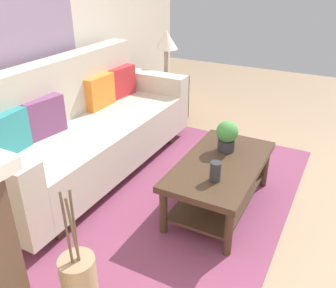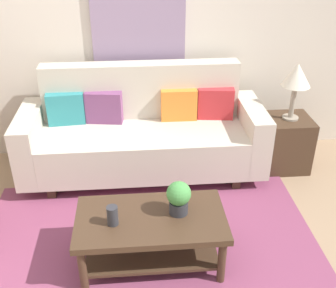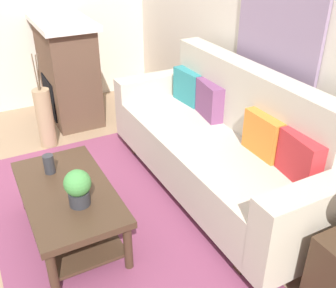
{
  "view_description": "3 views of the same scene",
  "coord_description": "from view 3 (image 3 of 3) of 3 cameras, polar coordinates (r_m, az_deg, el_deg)",
  "views": [
    {
      "loc": [
        -2.35,
        -0.54,
        1.82
      ],
      "look_at": [
        0.01,
        0.7,
        0.48
      ],
      "focal_mm": 38.44,
      "sensor_mm": 36.0,
      "label": 1
    },
    {
      "loc": [
        -0.07,
        -2.15,
        2.36
      ],
      "look_at": [
        0.2,
        0.95,
        0.64
      ],
      "focal_mm": 44.34,
      "sensor_mm": 36.0,
      "label": 2
    },
    {
      "loc": [
        2.35,
        -0.18,
        2.08
      ],
      "look_at": [
        -0.01,
        1.05,
        0.57
      ],
      "focal_mm": 42.13,
      "sensor_mm": 36.0,
      "label": 3
    }
  ],
  "objects": [
    {
      "name": "ground_plane",
      "position": [
        3.14,
        -17.71,
        -13.67
      ],
      "size": [
        9.2,
        9.2,
        0.0
      ],
      "primitive_type": "plane",
      "color": "#9E7F60"
    },
    {
      "name": "wall_back",
      "position": [
        3.34,
        16.48,
        15.77
      ],
      "size": [
        5.2,
        0.1,
        2.7
      ],
      "primitive_type": "cube",
      "color": "beige",
      "rests_on": "ground_plane"
    },
    {
      "name": "area_rug",
      "position": [
        3.21,
        -8.89,
        -11.2
      ],
      "size": [
        2.75,
        1.62,
        0.01
      ],
      "primitive_type": "cube",
      "color": "#843D5B",
      "rests_on": "ground_plane"
    },
    {
      "name": "couch",
      "position": [
        3.35,
        7.5,
        -0.22
      ],
      "size": [
        2.37,
        0.84,
        1.08
      ],
      "color": "beige",
      "rests_on": "ground_plane"
    },
    {
      "name": "throw_pillow_teal",
      "position": [
        3.87,
        2.99,
        8.3
      ],
      "size": [
        0.37,
        0.15,
        0.32
      ],
      "primitive_type": "cube",
      "rotation": [
        0.0,
        0.0,
        0.09
      ],
      "color": "teal",
      "rests_on": "couch"
    },
    {
      "name": "throw_pillow_plum",
      "position": [
        3.58,
        6.03,
        6.34
      ],
      "size": [
        0.37,
        0.17,
        0.32
      ],
      "primitive_type": "cube",
      "rotation": [
        0.0,
        0.0,
        -0.14
      ],
      "color": "#7A4270",
      "rests_on": "couch"
    },
    {
      "name": "throw_pillow_orange",
      "position": [
        3.05,
        13.7,
        1.28
      ],
      "size": [
        0.36,
        0.13,
        0.32
      ],
      "primitive_type": "cube",
      "rotation": [
        0.0,
        0.0,
        -0.02
      ],
      "color": "orange",
      "rests_on": "couch"
    },
    {
      "name": "throw_pillow_crimson",
      "position": [
        2.82,
        18.53,
        -1.93
      ],
      "size": [
        0.37,
        0.16,
        0.32
      ],
      "primitive_type": "cube",
      "rotation": [
        0.0,
        0.0,
        -0.12
      ],
      "color": "red",
      "rests_on": "couch"
    },
    {
      "name": "coffee_table",
      "position": [
        2.96,
        -14.15,
        -8.17
      ],
      "size": [
        1.1,
        0.6,
        0.43
      ],
      "color": "#422D1E",
      "rests_on": "ground_plane"
    },
    {
      "name": "tabletop_vase",
      "position": [
        3.07,
        -16.84,
        -2.79
      ],
      "size": [
        0.08,
        0.08,
        0.15
      ],
      "primitive_type": "cylinder",
      "color": "#2D2D33",
      "rests_on": "coffee_table"
    },
    {
      "name": "potted_plant_tabletop",
      "position": [
        2.65,
        -12.91,
        -6.07
      ],
      "size": [
        0.18,
        0.18,
        0.26
      ],
      "color": "#2D2D33",
      "rests_on": "coffee_table"
    },
    {
      "name": "fireplace",
      "position": [
        4.75,
        -14.31,
        10.3
      ],
      "size": [
        1.02,
        0.58,
        1.16
      ],
      "color": "brown",
      "rests_on": "ground_plane"
    },
    {
      "name": "floor_vase",
      "position": [
        4.25,
        -17.35,
        3.55
      ],
      "size": [
        0.17,
        0.17,
        0.63
      ],
      "primitive_type": "cylinder",
      "color": "tan",
      "rests_on": "ground_plane"
    },
    {
      "name": "floor_vase_branch_a",
      "position": [
        4.05,
        -18.34,
        9.74
      ],
      "size": [
        0.03,
        0.02,
        0.36
      ],
      "primitive_type": "cylinder",
      "rotation": [
        -0.03,
        0.04,
        0.0
      ],
      "color": "brown",
      "rests_on": "floor_vase"
    },
    {
      "name": "floor_vase_branch_b",
      "position": [
        4.08,
        -18.18,
        9.9
      ],
      "size": [
        0.03,
        0.04,
        0.36
      ],
      "primitive_type": "cylinder",
      "rotation": [
        -0.08,
        0.05,
        0.0
      ],
      "color": "brown",
      "rests_on": "floor_vase"
    },
    {
      "name": "floor_vase_branch_c",
      "position": [
        4.07,
        -18.66,
        9.8
      ],
      "size": [
        0.04,
        0.02,
        0.36
      ],
      "primitive_type": "cylinder",
      "rotation": [
        0.02,
        -0.08,
        0.0
      ],
      "color": "brown",
      "rests_on": "floor_vase"
    },
    {
      "name": "framed_painting",
      "position": [
        3.28,
        15.75,
        17.21
      ],
      "size": [
        0.93,
        0.03,
        0.87
      ],
      "primitive_type": "cube",
      "color": "gray"
    }
  ]
}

